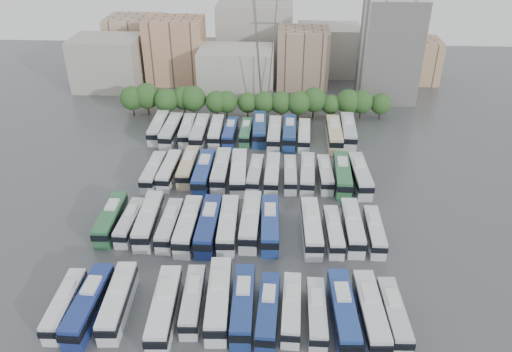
{
  "coord_description": "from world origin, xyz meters",
  "views": [
    {
      "loc": [
        5.9,
        -71.33,
        49.14
      ],
      "look_at": [
        1.89,
        8.19,
        3.0
      ],
      "focal_mm": 35.0,
      "sensor_mm": 36.0,
      "label": 1
    }
  ],
  "objects_px": {
    "bus_r0_s4": "(165,308)",
    "bus_r3_s5": "(230,132)",
    "apartment_tower": "(390,49)",
    "bus_r1_s8": "(270,224)",
    "bus_r0_s0": "(65,304)",
    "bus_r2_s1": "(154,172)",
    "bus_r0_s5": "(193,300)",
    "bus_r1_s5": "(209,225)",
    "bus_r1_s10": "(311,227)",
    "bus_r2_s8": "(272,173)",
    "bus_r0_s12": "(370,312)",
    "electricity_pylon": "(265,33)",
    "bus_r3_s6": "(246,132)",
    "bus_r1_s6": "(228,224)",
    "bus_r2_s11": "(325,174)",
    "bus_r1_s4": "(188,225)",
    "bus_r2_s12": "(342,174)",
    "bus_r1_s11": "(333,231)",
    "bus_r3_s1": "(171,131)",
    "bus_r3_s4": "(216,131)",
    "bus_r3_s10": "(304,135)",
    "bus_r2_s13": "(360,175)",
    "bus_r3_s0": "(159,127)",
    "bus_r0_s7": "(243,304)",
    "bus_r1_s2": "(149,220)",
    "bus_r3_s3": "(200,132)",
    "bus_r1_s7": "(251,220)",
    "bus_r0_s10": "(317,313)",
    "bus_r2_s4": "(204,172)",
    "bus_r1_s12": "(352,226)",
    "bus_r2_s5": "(221,170)",
    "bus_r0_s8": "(268,311)",
    "bus_r3_s13": "(348,131)",
    "bus_r1_s13": "(374,231)",
    "bus_r2_s2": "(169,170)",
    "bus_r3_s12": "(334,134)",
    "bus_r0_s11": "(343,311)",
    "bus_r0_s13": "(394,315)",
    "bus_r2_s10": "(307,173)",
    "bus_r3_s7": "(260,128)",
    "bus_r2_s7": "(255,173)",
    "bus_r0_s6": "(219,299)",
    "bus_r0_s9": "(291,308)",
    "bus_r0_s1": "(89,304)",
    "bus_r0_s2": "(118,301)",
    "bus_r3_s2": "(187,130)",
    "bus_r3_s9": "(290,132)",
    "bus_r1_s0": "(111,218)",
    "bus_r2_s6": "(239,172)"
  },
  "relations": [
    {
      "from": "bus_r2_s1",
      "to": "bus_r2_s5",
      "type": "distance_m",
      "value": 13.02
    },
    {
      "from": "bus_r0_s4",
      "to": "bus_r3_s5",
      "type": "bearing_deg",
      "value": 84.05
    },
    {
      "from": "bus_r1_s11",
      "to": "bus_r3_s12",
      "type": "distance_m",
      "value": 35.77
    },
    {
      "from": "bus_r0_s7",
      "to": "bus_r3_s12",
      "type": "bearing_deg",
      "value": 71.86
    },
    {
      "from": "bus_r0_s6",
      "to": "bus_r3_s12",
      "type": "xyz_separation_m",
      "value": [
        19.6,
        51.96,
        0.05
      ]
    },
    {
      "from": "bus_r1_s4",
      "to": "bus_r2_s12",
      "type": "height_order",
      "value": "bus_r2_s12"
    },
    {
      "from": "bus_r3_s13",
      "to": "bus_r1_s4",
      "type": "bearing_deg",
      "value": -125.9
    },
    {
      "from": "bus_r2_s11",
      "to": "bus_r0_s0",
      "type": "bearing_deg",
      "value": -136.6
    },
    {
      "from": "bus_r1_s10",
      "to": "bus_r2_s8",
      "type": "distance_m",
      "value": 18.47
    },
    {
      "from": "bus_r1_s6",
      "to": "bus_r2_s8",
      "type": "height_order",
      "value": "bus_r1_s6"
    },
    {
      "from": "bus_r1_s4",
      "to": "bus_r3_s13",
      "type": "height_order",
      "value": "bus_r3_s13"
    },
    {
      "from": "bus_r0_s5",
      "to": "bus_r1_s5",
      "type": "distance_m",
      "value": 16.65
    },
    {
      "from": "bus_r0_s0",
      "to": "bus_r2_s1",
      "type": "height_order",
      "value": "bus_r2_s1"
    },
    {
      "from": "bus_r3_s2",
      "to": "bus_r3_s9",
      "type": "distance_m",
      "value": 22.99
    },
    {
      "from": "bus_r3_s2",
      "to": "bus_r2_s1",
      "type": "bearing_deg",
      "value": -101.87
    },
    {
      "from": "apartment_tower",
      "to": "bus_r1_s7",
      "type": "distance_m",
      "value": 71.4
    },
    {
      "from": "bus_r0_s12",
      "to": "bus_r2_s8",
      "type": "distance_m",
      "value": 37.91
    },
    {
      "from": "bus_r0_s11",
      "to": "bus_r3_s4",
      "type": "distance_m",
      "value": 58.58
    },
    {
      "from": "bus_r2_s12",
      "to": "bus_r3_s7",
      "type": "distance_m",
      "value": 25.88
    },
    {
      "from": "bus_r1_s7",
      "to": "bus_r1_s13",
      "type": "height_order",
      "value": "bus_r1_s7"
    },
    {
      "from": "bus_r3_s6",
      "to": "bus_r1_s6",
      "type": "bearing_deg",
      "value": -90.01
    },
    {
      "from": "bus_r0_s12",
      "to": "electricity_pylon",
      "type": "bearing_deg",
      "value": 99.89
    },
    {
      "from": "bus_r1_s8",
      "to": "bus_r3_s7",
      "type": "distance_m",
      "value": 36.96
    },
    {
      "from": "bus_r0_s5",
      "to": "bus_r2_s13",
      "type": "bearing_deg",
      "value": 49.9
    },
    {
      "from": "bus_r1_s8",
      "to": "bus_r2_s13",
      "type": "xyz_separation_m",
      "value": [
        16.61,
        16.81,
        0.01
      ]
    },
    {
      "from": "bus_r2_s12",
      "to": "bus_r3_s0",
      "type": "xyz_separation_m",
      "value": [
        -39.57,
        19.43,
        -0.05
      ]
    },
    {
      "from": "bus_r0_s2",
      "to": "bus_r2_s8",
      "type": "distance_m",
      "value": 40.13
    },
    {
      "from": "bus_r2_s8",
      "to": "bus_r2_s11",
      "type": "height_order",
      "value": "bus_r2_s8"
    },
    {
      "from": "bus_r1_s11",
      "to": "bus_r3_s7",
      "type": "xyz_separation_m",
      "value": [
        -13.46,
        37.77,
        0.34
      ]
    },
    {
      "from": "bus_r2_s8",
      "to": "bus_r2_s7",
      "type": "bearing_deg",
      "value": -179.29
    },
    {
      "from": "bus_r1_s12",
      "to": "bus_r2_s5",
      "type": "height_order",
      "value": "bus_r2_s5"
    },
    {
      "from": "bus_r1_s4",
      "to": "bus_r2_s5",
      "type": "distance_m",
      "value": 18.6
    },
    {
      "from": "bus_r0_s10",
      "to": "bus_r2_s4",
      "type": "relative_size",
      "value": 0.82
    },
    {
      "from": "bus_r2_s8",
      "to": "bus_r2_s13",
      "type": "distance_m",
      "value": 16.6
    },
    {
      "from": "bus_r1_s0",
      "to": "bus_r2_s6",
      "type": "bearing_deg",
      "value": 38.37
    },
    {
      "from": "bus_r0_s13",
      "to": "bus_r3_s6",
      "type": "height_order",
      "value": "bus_r0_s13"
    },
    {
      "from": "bus_r1_s13",
      "to": "bus_r2_s2",
      "type": "bearing_deg",
      "value": 154.66
    },
    {
      "from": "bus_r0_s10",
      "to": "bus_r2_s10",
      "type": "distance_m",
      "value": 35.94
    },
    {
      "from": "bus_r1_s11",
      "to": "bus_r3_s1",
      "type": "height_order",
      "value": "bus_r3_s1"
    },
    {
      "from": "electricity_pylon",
      "to": "bus_r0_s7",
      "type": "height_order",
      "value": "electricity_pylon"
    },
    {
      "from": "bus_r0_s1",
      "to": "bus_r1_s11",
      "type": "bearing_deg",
      "value": 30.43
    },
    {
      "from": "bus_r0_s8",
      "to": "bus_r1_s4",
      "type": "bearing_deg",
      "value": 129.03
    },
    {
      "from": "bus_r3_s4",
      "to": "bus_r3_s10",
      "type": "bearing_deg",
      "value": -3.75
    },
    {
      "from": "bus_r1_s11",
      "to": "bus_r2_s8",
      "type": "xyz_separation_m",
      "value": [
        -10.13,
        17.77,
        0.15
      ]
    },
    {
      "from": "bus_r2_s13",
      "to": "bus_r3_s0",
      "type": "xyz_separation_m",
      "value": [
        -42.88,
        19.58,
        -0.03
      ]
    },
    {
      "from": "apartment_tower",
      "to": "bus_r1_s8",
      "type": "bearing_deg",
      "value": -114.66
    },
    {
      "from": "bus_r0_s9",
      "to": "bus_r0_s7",
      "type": "bearing_deg",
      "value": -179.31
    },
    {
      "from": "bus_r1_s2",
      "to": "bus_r3_s3",
      "type": "bearing_deg",
      "value": 82.55
    },
    {
      "from": "bus_r1_s7",
      "to": "bus_r1_s2",
      "type": "bearing_deg",
      "value": -177.27
    },
    {
      "from": "bus_r2_s5",
      "to": "bus_r3_s0",
      "type": "height_order",
      "value": "bus_r2_s5"
    }
  ]
}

